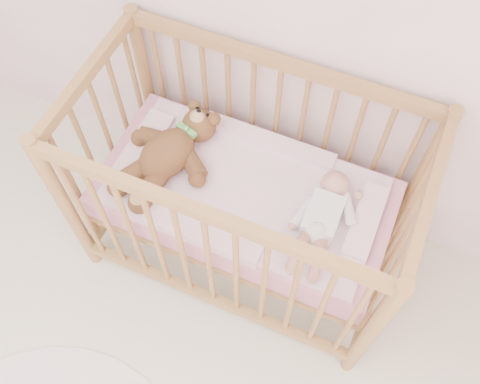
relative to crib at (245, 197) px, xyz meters
The scene contains 5 objects.
crib is the anchor object (origin of this frame).
mattress 0.01m from the crib, ahead, with size 1.22×0.62×0.13m, color pink.
blanket 0.06m from the crib, ahead, with size 1.10×0.58×0.06m, color #FCADCD, non-canonical shape.
baby 0.37m from the crib, ahead, with size 0.24×0.51×0.12m, color white, non-canonical shape.
teddy_bear 0.37m from the crib, behind, with size 0.41×0.58×0.16m, color brown, non-canonical shape.
Camera 1 is at (0.78, 0.56, 2.46)m, focal length 40.00 mm.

